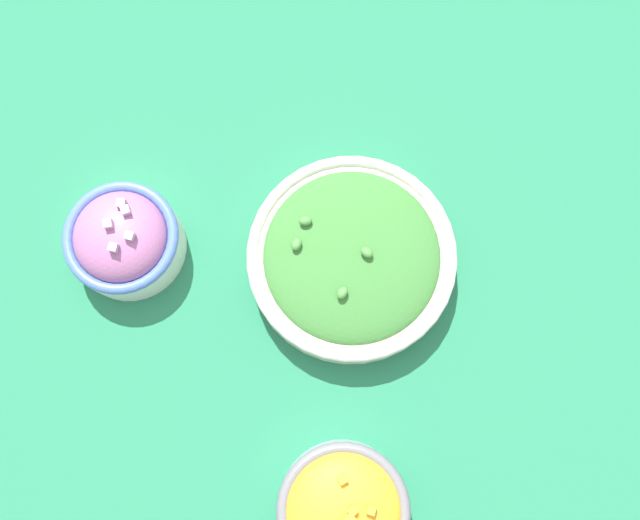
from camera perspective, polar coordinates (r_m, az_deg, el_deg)
name	(u,v)px	position (r m, az deg, el deg)	size (l,w,h in m)	color
ground_plane	(320,265)	(0.80, 0.00, -0.44)	(3.00, 3.00, 0.00)	#23704C
bowl_broccoli	(351,258)	(0.77, 2.52, 0.16)	(0.23, 0.23, 0.07)	beige
bowl_squash	(343,509)	(0.76, 1.85, -19.30)	(0.13, 0.13, 0.08)	#B2C1CC
bowl_red_onion	(123,240)	(0.80, -15.46, 1.59)	(0.12, 0.12, 0.08)	silver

